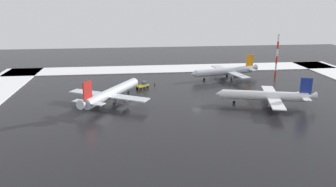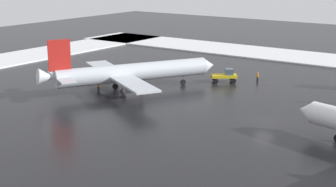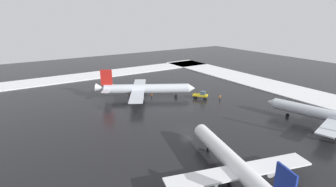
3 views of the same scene
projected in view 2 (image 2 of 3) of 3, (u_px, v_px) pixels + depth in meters
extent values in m
plane|color=black|center=(264.00, 121.00, 71.24)|extent=(240.00, 240.00, 0.00)
cylinder|color=silver|center=(134.00, 72.00, 87.60)|extent=(16.02, 24.92, 3.06)
cone|color=silver|center=(208.00, 65.00, 93.53)|extent=(3.59, 3.31, 2.90)
cone|color=silver|center=(47.00, 77.00, 81.46)|extent=(3.85, 4.07, 2.97)
cube|color=silver|center=(105.00, 67.00, 93.04)|extent=(12.10, 9.23, 0.32)
cylinder|color=gray|center=(111.00, 74.00, 91.87)|extent=(3.08, 3.54, 1.80)
cube|color=silver|center=(135.00, 84.00, 80.09)|extent=(12.10, 9.23, 0.32)
cylinder|color=gray|center=(133.00, 87.00, 82.07)|extent=(3.08, 3.54, 1.80)
cube|color=red|center=(59.00, 55.00, 81.52)|extent=(2.06, 3.28, 5.03)
cube|color=silver|center=(58.00, 74.00, 84.82)|extent=(4.90, 4.17, 0.22)
cube|color=silver|center=(66.00, 80.00, 80.08)|extent=(4.90, 4.17, 0.22)
cylinder|color=black|center=(183.00, 75.00, 91.78)|extent=(0.22, 0.22, 0.63)
cylinder|color=black|center=(183.00, 82.00, 92.10)|extent=(0.76, 1.01, 0.99)
cylinder|color=black|center=(115.00, 79.00, 88.57)|extent=(0.22, 0.22, 0.63)
cylinder|color=black|center=(115.00, 86.00, 88.89)|extent=(0.76, 1.01, 0.99)
cylinder|color=black|center=(123.00, 84.00, 85.09)|extent=(0.22, 0.22, 0.63)
cylinder|color=black|center=(123.00, 92.00, 85.41)|extent=(0.76, 1.01, 0.99)
cone|color=white|center=(306.00, 111.00, 65.75)|extent=(2.63, 3.12, 2.69)
cube|color=gold|center=(224.00, 76.00, 94.01)|extent=(4.98, 4.56, 0.50)
cube|color=#3F5160|center=(229.00, 72.00, 93.85)|extent=(2.03, 2.04, 1.10)
cylinder|color=black|center=(232.00, 79.00, 95.21)|extent=(0.91, 0.81, 0.90)
cylinder|color=black|center=(234.00, 81.00, 93.29)|extent=(0.91, 0.81, 0.90)
cylinder|color=black|center=(214.00, 79.00, 95.07)|extent=(0.91, 0.81, 0.90)
cylinder|color=black|center=(216.00, 81.00, 93.16)|extent=(0.91, 0.81, 0.90)
cylinder|color=black|center=(99.00, 89.00, 87.25)|extent=(0.16, 0.16, 0.85)
cylinder|color=black|center=(98.00, 89.00, 87.19)|extent=(0.16, 0.16, 0.85)
cylinder|color=orange|center=(98.00, 85.00, 87.04)|extent=(0.36, 0.36, 0.62)
sphere|color=tan|center=(98.00, 83.00, 86.93)|extent=(0.24, 0.24, 0.24)
cylinder|color=black|center=(258.00, 79.00, 94.76)|extent=(0.16, 0.16, 0.85)
cylinder|color=black|center=(257.00, 79.00, 94.89)|extent=(0.16, 0.16, 0.85)
cylinder|color=orange|center=(258.00, 75.00, 94.64)|extent=(0.36, 0.36, 0.62)
sphere|color=tan|center=(258.00, 73.00, 94.54)|extent=(0.24, 0.24, 0.24)
cylinder|color=black|center=(142.00, 87.00, 89.12)|extent=(0.16, 0.16, 0.85)
cylinder|color=black|center=(142.00, 87.00, 88.97)|extent=(0.16, 0.16, 0.85)
cylinder|color=orange|center=(142.00, 83.00, 88.86)|extent=(0.36, 0.36, 0.62)
sphere|color=tan|center=(142.00, 80.00, 88.75)|extent=(0.24, 0.24, 0.24)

